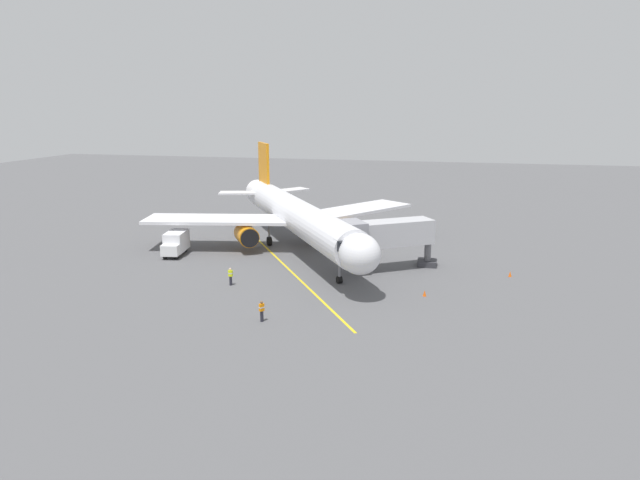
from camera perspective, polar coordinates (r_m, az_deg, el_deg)
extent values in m
plane|color=#565659|center=(66.03, -3.90, -0.89)|extent=(220.00, 220.00, 0.00)
cube|color=yellow|center=(59.92, -3.86, -2.40)|extent=(21.73, 33.84, 0.01)
cylinder|color=white|center=(64.56, -2.38, 2.53)|extent=(21.50, 30.70, 3.80)
ellipsoid|color=white|center=(47.92, 4.09, -1.44)|extent=(5.20, 5.31, 3.61)
cone|color=white|center=(82.16, -6.22, 4.87)|extent=(4.50, 4.37, 3.42)
cube|color=black|center=(49.02, 3.45, -0.42)|extent=(3.58, 3.09, 0.90)
cube|color=white|center=(70.99, 3.32, 3.04)|extent=(14.12, 16.91, 0.36)
cylinder|color=orange|center=(67.80, 2.07, 1.26)|extent=(3.77, 4.10, 2.30)
cylinder|color=black|center=(66.22, 2.63, 0.95)|extent=(1.88, 1.30, 2.10)
cube|color=white|center=(66.35, -10.39, 2.09)|extent=(17.71, 8.24, 0.36)
cylinder|color=orange|center=(64.53, -7.55, 0.51)|extent=(3.77, 4.10, 2.30)
cylinder|color=black|center=(62.87, -7.21, 0.17)|extent=(1.88, 1.30, 2.10)
cube|color=orange|center=(78.77, -5.78, 7.29)|extent=(2.89, 4.24, 7.20)
cube|color=white|center=(79.72, -3.43, 5.09)|extent=(5.92, 6.47, 0.24)
cube|color=white|center=(78.21, -7.95, 4.81)|extent=(6.80, 3.93, 0.24)
cylinder|color=slate|center=(52.73, 2.00, -2.67)|extent=(0.24, 0.24, 2.77)
cylinder|color=black|center=(53.14, 1.99, -4.10)|extent=(0.76, 0.83, 0.70)
cylinder|color=slate|center=(68.58, -1.03, 1.35)|extent=(0.24, 0.24, 2.77)
cylinder|color=black|center=(68.89, -1.03, 0.23)|extent=(0.97, 1.17, 1.10)
cylinder|color=slate|center=(67.15, -5.24, 1.03)|extent=(0.24, 0.24, 2.77)
cylinder|color=black|center=(67.46, -5.22, -0.12)|extent=(0.97, 1.17, 1.10)
cube|color=#B7B7BC|center=(56.99, 7.19, 0.72)|extent=(8.98, 7.03, 2.50)
cube|color=gray|center=(55.15, 3.00, 0.38)|extent=(4.08, 4.20, 3.00)
cylinder|color=slate|center=(59.56, 11.01, -0.79)|extent=(0.70, 0.70, 3.90)
cube|color=#333338|center=(59.99, 10.93, -2.31)|extent=(2.00, 2.00, 0.60)
cylinder|color=#23232D|center=(44.23, -5.99, -7.78)|extent=(0.26, 0.26, 0.88)
cube|color=orange|center=(43.97, -6.01, -6.88)|extent=(0.41, 0.45, 0.60)
cube|color=silver|center=(43.97, -6.01, -6.88)|extent=(0.43, 0.47, 0.10)
sphere|color=brown|center=(43.83, -6.03, -6.37)|extent=(0.22, 0.22, 0.22)
cylinder|color=#23232D|center=(53.20, -9.14, -4.15)|extent=(0.26, 0.26, 0.88)
cube|color=#D8EA19|center=(52.98, -9.17, -3.39)|extent=(0.40, 0.28, 0.60)
cube|color=silver|center=(52.98, -9.17, -3.39)|extent=(0.42, 0.29, 0.10)
sphere|color=beige|center=(52.86, -9.19, -2.95)|extent=(0.22, 0.22, 0.22)
cube|color=white|center=(63.56, -15.03, -0.96)|extent=(2.14, 1.98, 1.20)
cube|color=black|center=(62.87, -15.24, -0.95)|extent=(1.70, 0.42, 0.70)
cube|color=silver|center=(65.22, -14.51, -0.11)|extent=(2.54, 3.87, 2.20)
cylinder|color=black|center=(63.27, -14.51, -1.56)|extent=(0.38, 0.87, 0.84)
cylinder|color=black|center=(63.69, -15.62, -1.53)|extent=(0.38, 0.87, 0.84)
cylinder|color=black|center=(66.21, -13.65, -0.84)|extent=(0.38, 0.87, 0.84)
cylinder|color=black|center=(66.61, -14.71, -0.81)|extent=(0.38, 0.87, 0.84)
cube|color=black|center=(73.95, 10.37, 0.95)|extent=(2.87, 2.78, 0.24)
cube|color=silver|center=(73.81, 10.40, 1.45)|extent=(2.87, 2.78, 0.08)
cylinder|color=slate|center=(73.49, 11.39, 1.14)|extent=(0.06, 0.06, 0.55)
cylinder|color=slate|center=(72.62, 10.71, 1.02)|extent=(0.06, 0.06, 0.55)
cylinder|color=slate|center=(75.12, 10.08, 1.47)|extent=(0.06, 0.06, 0.55)
cylinder|color=slate|center=(74.27, 9.40, 1.36)|extent=(0.06, 0.06, 0.55)
cylinder|color=black|center=(73.84, 11.24, 0.62)|extent=(0.49, 0.48, 0.44)
cylinder|color=black|center=(72.93, 10.53, 0.49)|extent=(0.49, 0.48, 0.44)
cylinder|color=black|center=(75.13, 10.20, 0.89)|extent=(0.49, 0.48, 0.44)
cylinder|color=black|center=(74.23, 9.49, 0.76)|extent=(0.49, 0.48, 0.44)
cone|color=#F2590F|center=(58.29, 18.92, -3.32)|extent=(0.32, 0.32, 0.55)
cone|color=#F2590F|center=(50.52, 10.68, -5.38)|extent=(0.32, 0.32, 0.55)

